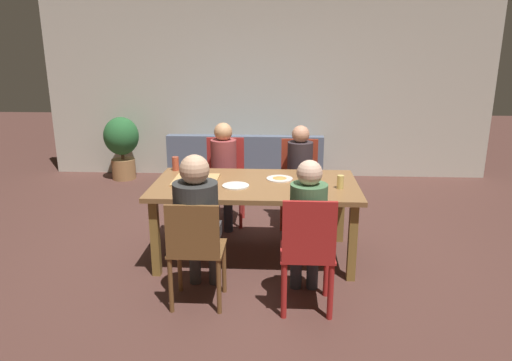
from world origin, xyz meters
The scene contains 18 objects.
ground_plane centered at (0.00, 0.00, 0.00)m, with size 20.00×20.00×0.00m, color #53322B.
back_wall centered at (0.00, 3.13, 1.34)m, with size 6.87×0.12×2.67m, color beige.
dining_table centered at (0.00, 0.00, 0.68)m, with size 1.93×1.05×0.76m.
chair_0 centered at (0.45, -0.99, 0.51)m, with size 0.41×0.41×0.95m.
person_0 centered at (0.45, -0.84, 0.70)m, with size 0.28×0.49×1.21m.
chair_1 centered at (-0.41, -0.96, 0.51)m, with size 0.43×0.38×0.89m.
person_1 centered at (-0.41, -0.83, 0.73)m, with size 0.35×0.54×1.23m.
chair_2 centered at (0.45, 0.96, 0.55)m, with size 0.44×0.40×0.98m.
person_2 centered at (0.45, 0.79, 0.68)m, with size 0.28×0.53×1.17m.
chair_3 centered at (-0.41, 1.00, 0.56)m, with size 0.46×0.39×0.98m.
person_3 centered at (-0.41, 0.85, 0.70)m, with size 0.29×0.46×1.19m.
pizza_box_0 centered at (-0.58, 0.04, 0.77)m, with size 0.42×0.42×0.02m.
plate_0 centered at (0.23, 0.14, 0.77)m, with size 0.26×0.26×0.03m.
plate_1 centered at (-0.18, -0.12, 0.77)m, with size 0.25×0.25×0.01m.
drinking_glass_0 centered at (-0.86, 0.42, 0.83)m, with size 0.07×0.07×0.14m, color #B64831.
drinking_glass_1 centered at (0.78, -0.14, 0.82)m, with size 0.06×0.06×0.12m, color #E0C366.
couch centered at (-0.27, 2.47, 0.27)m, with size 2.19×0.86×0.80m.
potted_plant centered at (-2.21, 2.71, 0.57)m, with size 0.53×0.53×0.97m.
Camera 1 is at (0.24, -4.29, 2.02)m, focal length 33.16 mm.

